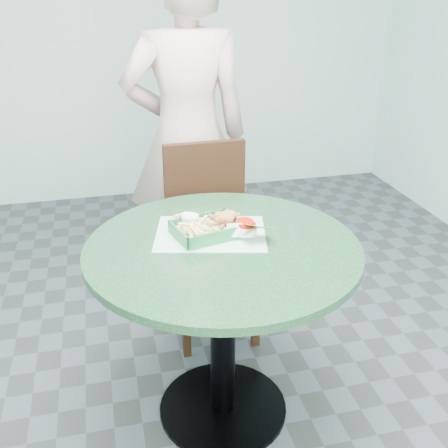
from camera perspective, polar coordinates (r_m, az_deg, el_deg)
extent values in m
cube|color=#303335|center=(2.31, -0.11, -19.44)|extent=(4.00, 5.00, 0.02)
cube|color=silver|center=(4.12, -8.91, 21.92)|extent=(4.00, 0.04, 2.80)
cylinder|color=black|center=(2.30, -0.11, -19.26)|extent=(0.52, 0.52, 0.02)
cylinder|color=black|center=(2.06, -0.12, -11.91)|extent=(0.10, 0.10, 0.70)
cylinder|color=#263B2E|center=(1.86, -0.13, -3.19)|extent=(0.98, 0.98, 0.03)
cube|color=#4C2B15|center=(2.48, -1.17, -2.94)|extent=(0.39, 0.39, 0.04)
cube|color=#4C2B15|center=(2.53, -2.10, 3.90)|extent=(0.39, 0.04, 0.46)
cube|color=#4C2B15|center=(2.44, -4.17, -10.07)|extent=(0.04, 0.04, 0.43)
cube|color=#4C2B15|center=(2.50, 3.52, -9.03)|extent=(0.04, 0.04, 0.43)
cube|color=#4C2B15|center=(2.72, -5.38, -6.06)|extent=(0.04, 0.04, 0.43)
cube|color=#4C2B15|center=(2.77, 1.51, -5.23)|extent=(0.04, 0.04, 0.43)
imported|color=#CAA297|center=(2.65, -4.10, 12.56)|extent=(0.76, 0.51, 2.08)
cube|color=#A0CCBD|center=(1.93, -1.46, -1.56)|extent=(0.46, 0.38, 0.00)
cube|color=#217335|center=(1.92, -1.82, -1.59)|extent=(0.23, 0.17, 0.01)
cube|color=white|center=(1.92, -1.83, -1.43)|extent=(0.22, 0.16, 0.00)
cube|color=#217335|center=(1.98, -2.33, 0.09)|extent=(0.23, 0.01, 0.04)
cube|color=#217335|center=(1.84, -1.30, -2.04)|extent=(0.23, 0.01, 0.04)
cube|color=#217335|center=(1.93, 1.47, -0.59)|extent=(0.01, 0.17, 0.04)
cube|color=#217335|center=(1.89, -5.21, -1.29)|extent=(0.01, 0.17, 0.04)
cylinder|color=tan|center=(1.92, 0.28, -0.98)|extent=(0.12, 0.12, 0.02)
cylinder|color=silver|center=(1.94, -3.41, 0.11)|extent=(0.06, 0.06, 0.03)
cylinder|color=white|center=(1.93, -3.43, 0.60)|extent=(0.06, 0.06, 0.00)
cylinder|color=white|center=(1.87, 2.15, -1.66)|extent=(0.08, 0.08, 0.03)
torus|color=#FFF6CF|center=(1.86, 2.16, -1.19)|extent=(0.07, 0.07, 0.01)
cylinder|color=#B6130A|center=(1.85, 2.17, -0.94)|extent=(0.07, 0.07, 0.01)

